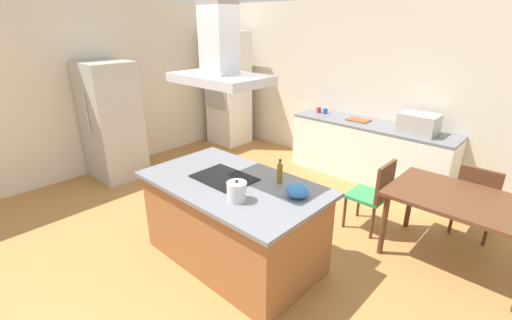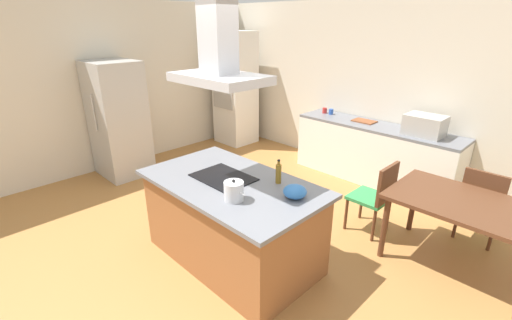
{
  "view_description": "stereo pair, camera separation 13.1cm",
  "coord_description": "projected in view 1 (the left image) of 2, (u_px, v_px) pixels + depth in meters",
  "views": [
    {
      "loc": [
        2.3,
        -2.13,
        2.38
      ],
      "look_at": [
        -0.05,
        0.4,
        1.0
      ],
      "focal_mm": 24.6,
      "sensor_mm": 36.0,
      "label": 1
    },
    {
      "loc": [
        2.39,
        -2.04,
        2.38
      ],
      "look_at": [
        -0.05,
        0.4,
        1.0
      ],
      "focal_mm": 24.6,
      "sensor_mm": 36.0,
      "label": 2
    }
  ],
  "objects": [
    {
      "name": "ground",
      "position": [
        313.0,
        207.0,
        4.8
      ],
      "size": [
        16.0,
        16.0,
        0.0
      ],
      "primitive_type": "plane",
      "color": "#AD753D"
    },
    {
      "name": "wall_back",
      "position": [
        382.0,
        91.0,
        5.49
      ],
      "size": [
        7.2,
        0.1,
        2.7
      ],
      "primitive_type": "cube",
      "color": "beige",
      "rests_on": "ground"
    },
    {
      "name": "wall_left",
      "position": [
        138.0,
        83.0,
        6.14
      ],
      "size": [
        0.1,
        8.8,
        2.7
      ],
      "primitive_type": "cube",
      "color": "beige",
      "rests_on": "ground"
    },
    {
      "name": "kitchen_island",
      "position": [
        234.0,
        221.0,
        3.61
      ],
      "size": [
        1.86,
        1.08,
        0.9
      ],
      "color": "#995B33",
      "rests_on": "ground"
    },
    {
      "name": "cooktop",
      "position": [
        224.0,
        178.0,
        3.52
      ],
      "size": [
        0.6,
        0.44,
        0.01
      ],
      "primitive_type": "cube",
      "color": "black",
      "rests_on": "kitchen_island"
    },
    {
      "name": "tea_kettle",
      "position": [
        237.0,
        191.0,
        3.06
      ],
      "size": [
        0.23,
        0.18,
        0.2
      ],
      "color": "silver",
      "rests_on": "kitchen_island"
    },
    {
      "name": "olive_oil_bottle",
      "position": [
        280.0,
        173.0,
        3.4
      ],
      "size": [
        0.06,
        0.06,
        0.24
      ],
      "color": "olive",
      "rests_on": "kitchen_island"
    },
    {
      "name": "mixing_bowl",
      "position": [
        298.0,
        191.0,
        3.14
      ],
      "size": [
        0.21,
        0.21,
        0.12
      ],
      "primitive_type": "ellipsoid",
      "color": "#2D6BB7",
      "rests_on": "kitchen_island"
    },
    {
      "name": "back_counter",
      "position": [
        368.0,
        152.0,
        5.53
      ],
      "size": [
        2.5,
        0.62,
        0.9
      ],
      "color": "white",
      "rests_on": "ground"
    },
    {
      "name": "countertop_microwave",
      "position": [
        419.0,
        124.0,
        4.89
      ],
      "size": [
        0.5,
        0.38,
        0.28
      ],
      "primitive_type": "cube",
      "color": "#B2AFAA",
      "rests_on": "back_counter"
    },
    {
      "name": "coffee_mug_red",
      "position": [
        319.0,
        110.0,
        6.04
      ],
      "size": [
        0.08,
        0.08,
        0.09
      ],
      "primitive_type": "cylinder",
      "color": "red",
      "rests_on": "back_counter"
    },
    {
      "name": "coffee_mug_blue",
      "position": [
        325.0,
        111.0,
        5.96
      ],
      "size": [
        0.08,
        0.08,
        0.09
      ],
      "primitive_type": "cylinder",
      "color": "#2D56B2",
      "rests_on": "back_counter"
    },
    {
      "name": "cutting_board",
      "position": [
        358.0,
        120.0,
        5.56
      ],
      "size": [
        0.34,
        0.24,
        0.02
      ],
      "primitive_type": "cube",
      "color": "brown",
      "rests_on": "back_counter"
    },
    {
      "name": "wall_oven_stack",
      "position": [
        228.0,
        89.0,
        7.01
      ],
      "size": [
        0.7,
        0.66,
        2.2
      ],
      "color": "white",
      "rests_on": "ground"
    },
    {
      "name": "refrigerator",
      "position": [
        112.0,
        121.0,
        5.48
      ],
      "size": [
        0.8,
        0.73,
        1.82
      ],
      "color": "#B2AFAA",
      "rests_on": "ground"
    },
    {
      "name": "dining_table",
      "position": [
        464.0,
        206.0,
        3.47
      ],
      "size": [
        1.4,
        0.9,
        0.75
      ],
      "color": "#59331E",
      "rests_on": "ground"
    },
    {
      "name": "chair_facing_back_wall",
      "position": [
        477.0,
        197.0,
        3.98
      ],
      "size": [
        0.42,
        0.42,
        0.89
      ],
      "color": "#33934C",
      "rests_on": "ground"
    },
    {
      "name": "chair_at_left_end",
      "position": [
        375.0,
        192.0,
        4.11
      ],
      "size": [
        0.42,
        0.42,
        0.89
      ],
      "color": "#33934C",
      "rests_on": "ground"
    },
    {
      "name": "range_hood",
      "position": [
        219.0,
        54.0,
        3.08
      ],
      "size": [
        0.9,
        0.55,
        0.78
      ],
      "color": "#ADADB2"
    }
  ]
}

